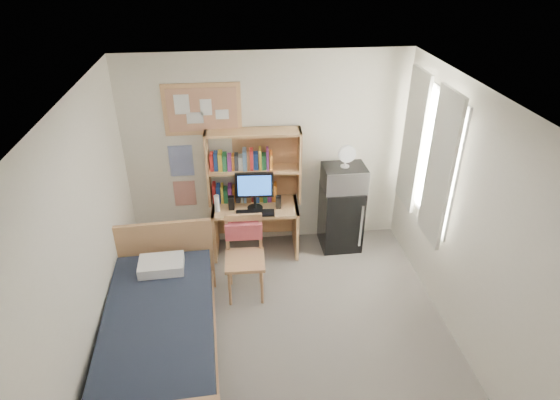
{
  "coord_description": "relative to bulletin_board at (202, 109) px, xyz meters",
  "views": [
    {
      "loc": [
        -0.45,
        -3.43,
        3.75
      ],
      "look_at": [
        0.07,
        1.2,
        1.11
      ],
      "focal_mm": 30.0,
      "sensor_mm": 36.0,
      "label": 1
    }
  ],
  "objects": [
    {
      "name": "window_unit",
      "position": [
        2.53,
        -0.88,
        -0.32
      ],
      "size": [
        0.1,
        1.4,
        1.7
      ],
      "primitive_type": "cube",
      "color": "white",
      "rests_on": "wall_right"
    },
    {
      "name": "desk_chair",
      "position": [
        0.41,
        -1.16,
        -1.42
      ],
      "size": [
        0.51,
        0.51,
        1.0
      ],
      "primitive_type": "cube",
      "rotation": [
        0.0,
        0.0,
        -0.03
      ],
      "color": "tan",
      "rests_on": "floor"
    },
    {
      "name": "keyboard",
      "position": [
        0.58,
        -0.48,
        -1.21
      ],
      "size": [
        0.49,
        0.18,
        0.02
      ],
      "primitive_type": "cube",
      "rotation": [
        0.0,
        0.0,
        -0.05
      ],
      "color": "black",
      "rests_on": "desk"
    },
    {
      "name": "curtain_left",
      "position": [
        2.5,
        -1.28,
        -0.32
      ],
      "size": [
        0.04,
        0.55,
        1.7
      ],
      "primitive_type": "cube",
      "color": "silver",
      "rests_on": "wall_right"
    },
    {
      "name": "bed",
      "position": [
        -0.46,
        -2.11,
        -1.62
      ],
      "size": [
        1.17,
        2.19,
        0.59
      ],
      "primitive_type": "cube",
      "rotation": [
        0.0,
        0.0,
        0.04
      ],
      "color": "#19202E",
      "rests_on": "floor"
    },
    {
      "name": "mini_fridge",
      "position": [
        1.74,
        -0.26,
        -1.48
      ],
      "size": [
        0.53,
        0.53,
        0.88
      ],
      "primitive_type": "cube",
      "rotation": [
        0.0,
        0.0,
        0.01
      ],
      "color": "black",
      "rests_on": "floor"
    },
    {
      "name": "curtain_right",
      "position": [
        2.5,
        -0.48,
        -0.32
      ],
      "size": [
        0.04,
        0.55,
        1.7
      ],
      "primitive_type": "cube",
      "color": "silver",
      "rests_on": "wall_right"
    },
    {
      "name": "hutch",
      "position": [
        0.6,
        -0.13,
        -0.74
      ],
      "size": [
        1.21,
        0.37,
        0.98
      ],
      "primitive_type": "cube",
      "rotation": [
        0.0,
        0.0,
        -0.05
      ],
      "color": "#E0A96D",
      "rests_on": "desk"
    },
    {
      "name": "wall_left",
      "position": [
        -1.02,
        -2.08,
        -0.62
      ],
      "size": [
        0.04,
        4.2,
        2.6
      ],
      "primitive_type": "cube",
      "color": "white",
      "rests_on": "floor"
    },
    {
      "name": "wall_right",
      "position": [
        2.58,
        -2.08,
        -0.62
      ],
      "size": [
        0.04,
        4.2,
        2.6
      ],
      "primitive_type": "cube",
      "color": "white",
      "rests_on": "floor"
    },
    {
      "name": "ceiling",
      "position": [
        0.78,
        -2.08,
        0.68
      ],
      "size": [
        3.6,
        4.2,
        0.02
      ],
      "primitive_type": "cube",
      "color": "white",
      "rests_on": "wall_back"
    },
    {
      "name": "microwave",
      "position": [
        1.74,
        -0.28,
        -0.88
      ],
      "size": [
        0.55,
        0.42,
        0.31
      ],
      "primitive_type": "cube",
      "rotation": [
        0.0,
        0.0,
        0.01
      ],
      "color": "#B9B9BE",
      "rests_on": "mini_fridge"
    },
    {
      "name": "water_bottle",
      "position": [
        0.1,
        -0.36,
        -1.11
      ],
      "size": [
        0.07,
        0.07,
        0.23
      ],
      "primitive_type": "cylinder",
      "rotation": [
        0.0,
        0.0,
        -0.05
      ],
      "color": "white",
      "rests_on": "desk"
    },
    {
      "name": "pillow",
      "position": [
        -0.5,
        -1.36,
        -1.27
      ],
      "size": [
        0.49,
        0.35,
        0.11
      ],
      "primitive_type": "cube",
      "rotation": [
        0.0,
        0.0,
        0.04
      ],
      "color": "white",
      "rests_on": "bed"
    },
    {
      "name": "speaker_left",
      "position": [
        0.29,
        -0.33,
        -1.14
      ],
      "size": [
        0.08,
        0.08,
        0.18
      ],
      "primitive_type": "cube",
      "rotation": [
        0.0,
        0.0,
        -0.05
      ],
      "color": "black",
      "rests_on": "desk"
    },
    {
      "name": "monitor",
      "position": [
        0.59,
        -0.34,
        -0.97
      ],
      "size": [
        0.48,
        0.06,
        0.51
      ],
      "primitive_type": "cube",
      "rotation": [
        0.0,
        0.0,
        -0.05
      ],
      "color": "black",
      "rests_on": "desk"
    },
    {
      "name": "desk",
      "position": [
        0.59,
        -0.28,
        -1.57
      ],
      "size": [
        1.14,
        0.61,
        0.69
      ],
      "primitive_type": "cube",
      "rotation": [
        0.0,
        0.0,
        -0.05
      ],
      "color": "#E0A96D",
      "rests_on": "floor"
    },
    {
      "name": "floor",
      "position": [
        0.78,
        -2.08,
        -1.93
      ],
      "size": [
        3.6,
        4.2,
        0.02
      ],
      "primitive_type": "cube",
      "color": "gray",
      "rests_on": "ground"
    },
    {
      "name": "bulletin_board",
      "position": [
        0.0,
        0.0,
        0.0
      ],
      "size": [
        0.94,
        0.03,
        0.64
      ],
      "primitive_type": "cube",
      "color": "tan",
      "rests_on": "wall_back"
    },
    {
      "name": "speaker_right",
      "position": [
        0.89,
        -0.36,
        -1.14
      ],
      "size": [
        0.07,
        0.07,
        0.17
      ],
      "primitive_type": "cube",
      "rotation": [
        0.0,
        0.0,
        -0.05
      ],
      "color": "black",
      "rests_on": "desk"
    },
    {
      "name": "desk_fan",
      "position": [
        1.74,
        -0.28,
        -0.59
      ],
      "size": [
        0.22,
        0.22,
        0.28
      ],
      "primitive_type": "cylinder",
      "rotation": [
        0.0,
        0.0,
        0.01
      ],
      "color": "white",
      "rests_on": "microwave"
    },
    {
      "name": "poster_wave",
      "position": [
        -0.32,
        0.01,
        -0.67
      ],
      "size": [
        0.3,
        0.01,
        0.42
      ],
      "primitive_type": "cube",
      "color": "#243D92",
      "rests_on": "wall_back"
    },
    {
      "name": "hoodie",
      "position": [
        0.41,
        -0.96,
        -1.15
      ],
      "size": [
        0.43,
        0.14,
        0.21
      ],
      "primitive_type": "cube",
      "rotation": [
        0.0,
        0.0,
        -0.03
      ],
      "color": "#D14F56",
      "rests_on": "desk_chair"
    },
    {
      "name": "wall_back",
      "position": [
        0.78,
        0.02,
        -0.62
      ],
      "size": [
        3.6,
        0.04,
        2.6
      ],
      "primitive_type": "cube",
      "color": "white",
      "rests_on": "floor"
    },
    {
      "name": "poster_japan",
      "position": [
        -0.32,
        0.01,
        -1.14
      ],
      "size": [
        0.28,
        0.01,
        0.36
      ],
      "primitive_type": "cube",
      "color": "#BC3821",
      "rests_on": "wall_back"
    }
  ]
}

